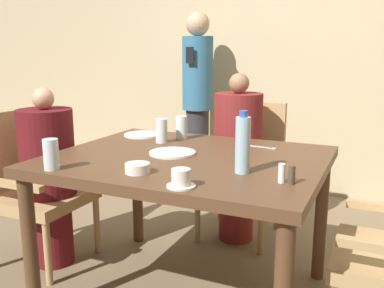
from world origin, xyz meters
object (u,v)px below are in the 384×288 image
(bowl_small, at_px, (137,168))
(water_bottle, at_px, (243,144))
(chair_far_side, at_px, (244,164))
(plate_main_right, at_px, (143,135))
(glass_tall_far, at_px, (182,128))
(diner_in_left_chair, at_px, (49,176))
(diner_in_far_chair, at_px, (237,157))
(glass_tall_mid, at_px, (51,154))
(chair_left_side, at_px, (31,182))
(plate_main_left, at_px, (172,153))
(teacup_with_saucer, at_px, (181,179))
(standing_host, at_px, (198,97))
(glass_tall_near, at_px, (162,131))

(bowl_small, bearing_deg, water_bottle, 24.57)
(chair_far_side, distance_m, plate_main_right, 0.80)
(plate_main_right, relative_size, water_bottle, 0.88)
(water_bottle, height_order, glass_tall_far, water_bottle)
(diner_in_left_chair, xyz_separation_m, chair_far_side, (0.92, 0.94, -0.06))
(diner_in_far_chair, distance_m, glass_tall_mid, 1.37)
(glass_tall_mid, distance_m, glass_tall_far, 0.88)
(chair_far_side, height_order, water_bottle, water_bottle)
(plate_main_right, relative_size, glass_tall_mid, 1.73)
(chair_left_side, xyz_separation_m, water_bottle, (1.41, -0.18, 0.40))
(plate_main_right, height_order, glass_tall_mid, glass_tall_mid)
(glass_tall_mid, bearing_deg, glass_tall_far, 74.83)
(plate_main_left, bearing_deg, teacup_with_saucer, -59.50)
(standing_host, relative_size, glass_tall_mid, 11.78)
(glass_tall_mid, relative_size, glass_tall_far, 1.00)
(diner_in_left_chair, xyz_separation_m, glass_tall_far, (0.71, 0.37, 0.29))
(plate_main_left, bearing_deg, diner_in_far_chair, 83.70)
(plate_main_right, height_order, bowl_small, bowl_small)
(bowl_small, bearing_deg, glass_tall_far, 101.13)
(bowl_small, bearing_deg, glass_tall_near, 108.93)
(plate_main_left, distance_m, teacup_with_saucer, 0.55)
(diner_in_far_chair, bearing_deg, glass_tall_far, -116.07)
(standing_host, xyz_separation_m, water_bottle, (1.03, -1.87, 0.02))
(bowl_small, bearing_deg, plate_main_left, 93.30)
(diner_in_left_chair, xyz_separation_m, plate_main_right, (0.45, 0.36, 0.22))
(chair_left_side, height_order, glass_tall_mid, chair_left_side)
(diner_in_far_chair, height_order, plate_main_right, diner_in_far_chair)
(chair_far_side, height_order, glass_tall_far, chair_far_side)
(diner_in_far_chair, xyz_separation_m, teacup_with_saucer, (0.19, -1.26, 0.22))
(glass_tall_mid, bearing_deg, teacup_with_saucer, 1.14)
(glass_tall_near, bearing_deg, chair_far_side, 69.36)
(chair_far_side, bearing_deg, standing_host, 132.62)
(standing_host, bearing_deg, teacup_with_saucer, -67.83)
(diner_in_far_chair, relative_size, glass_tall_near, 8.32)
(glass_tall_near, bearing_deg, standing_host, 105.98)
(water_bottle, distance_m, glass_tall_mid, 0.84)
(chair_left_side, xyz_separation_m, diner_in_far_chair, (1.06, 0.80, 0.09))
(plate_main_right, relative_size, bowl_small, 2.19)
(diner_in_far_chair, xyz_separation_m, glass_tall_far, (-0.21, -0.43, 0.25))
(chair_far_side, height_order, glass_tall_near, chair_far_side)
(diner_in_left_chair, distance_m, plate_main_right, 0.62)
(standing_host, xyz_separation_m, plate_main_right, (0.22, -1.33, -0.10))
(chair_left_side, relative_size, standing_host, 0.57)
(glass_tall_mid, bearing_deg, glass_tall_near, 76.43)
(plate_main_left, relative_size, glass_tall_mid, 1.73)
(diner_in_left_chair, distance_m, water_bottle, 1.32)
(diner_in_left_chair, bearing_deg, plate_main_right, 39.16)
(diner_in_far_chair, bearing_deg, standing_host, 127.64)
(water_bottle, distance_m, glass_tall_near, 0.74)
(diner_in_far_chair, bearing_deg, plate_main_right, -137.41)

